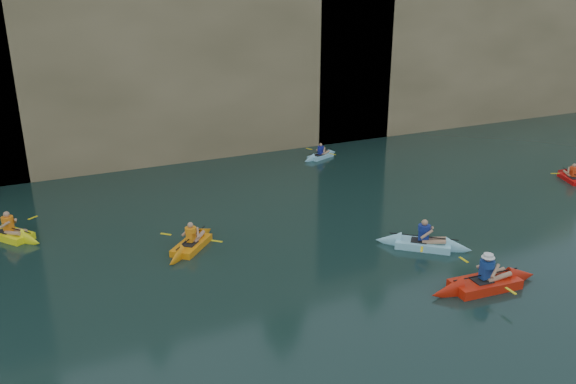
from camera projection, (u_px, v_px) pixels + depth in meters
name	position (u px, v px, depth m)	size (l,w,h in m)	color
cliff	(129.00, 38.00, 35.35)	(70.00, 16.00, 12.00)	tan
cliff_slab_center	(196.00, 52.00, 30.03)	(24.00, 2.40, 11.40)	#98835C
cliff_slab_east	(476.00, 51.00, 38.70)	(26.00, 2.40, 9.84)	#98835C
sea_cave_center	(90.00, 141.00, 28.31)	(3.50, 1.00, 3.20)	black
sea_cave_east	(329.00, 106.00, 33.99)	(5.00, 1.00, 4.50)	black
main_kayaker	(485.00, 283.00, 17.25)	(3.91, 2.58, 1.43)	red
kayaker_orange	(191.00, 244.00, 20.02)	(2.79, 2.85, 1.23)	orange
kayaker_ltblue_near	(423.00, 243.00, 20.05)	(3.05, 2.88, 1.34)	#98E9FF
kayaker_red_far	(572.00, 178.00, 27.34)	(1.99, 2.96, 1.08)	red
kayaker_yellow	(10.00, 234.00, 20.87)	(2.51, 3.03, 1.31)	#FFFE15
kayaker_ltblue_mid	(321.00, 156.00, 31.22)	(2.78, 1.97, 1.04)	#8CD5EB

